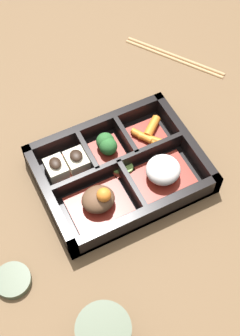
{
  "coord_description": "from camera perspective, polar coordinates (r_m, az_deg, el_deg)",
  "views": [
    {
      "loc": [
        0.18,
        0.36,
        0.67
      ],
      "look_at": [
        0.0,
        0.0,
        0.03
      ],
      "focal_mm": 50.0,
      "sensor_mm": 36.0,
      "label": 1
    }
  ],
  "objects": [
    {
      "name": "tea_cup",
      "position": [
        0.65,
        -1.97,
        -19.6
      ],
      "size": [
        0.07,
        0.07,
        0.07
      ],
      "color": "#424C38",
      "rests_on": "ground_plane"
    },
    {
      "name": "bowl_tofu",
      "position": [
        0.78,
        -6.54,
        0.39
      ],
      "size": [
        0.07,
        0.06,
        0.04
      ],
      "color": "maroon",
      "rests_on": "bento_base"
    },
    {
      "name": "bowl_carrots",
      "position": [
        0.82,
        3.37,
        4.13
      ],
      "size": [
        0.07,
        0.06,
        0.02
      ],
      "color": "maroon",
      "rests_on": "bento_base"
    },
    {
      "name": "chopsticks",
      "position": [
        0.96,
        6.66,
        13.36
      ],
      "size": [
        0.13,
        0.18,
        0.01
      ],
      "color": "#A87F51",
      "rests_on": "ground_plane"
    },
    {
      "name": "bowl_greens",
      "position": [
        0.79,
        -1.67,
        2.81
      ],
      "size": [
        0.05,
        0.06,
        0.04
      ],
      "color": "maroon",
      "rests_on": "bento_base"
    },
    {
      "name": "bowl_rice",
      "position": [
        0.76,
        5.25,
        -0.42
      ],
      "size": [
        0.1,
        0.07,
        0.04
      ],
      "color": "maroon",
      "rests_on": "bento_base"
    },
    {
      "name": "ground_plane",
      "position": [
        0.79,
        0.0,
        -0.97
      ],
      "size": [
        3.0,
        3.0,
        0.0
      ],
      "primitive_type": "plane",
      "color": "brown"
    },
    {
      "name": "bowl_pickles",
      "position": [
        0.78,
        0.21,
        0.1
      ],
      "size": [
        0.04,
        0.03,
        0.01
      ],
      "color": "maroon",
      "rests_on": "bento_base"
    },
    {
      "name": "sauce_dish",
      "position": [
        0.72,
        -12.94,
        -13.18
      ],
      "size": [
        0.05,
        0.05,
        0.01
      ],
      "color": "#424C38",
      "rests_on": "ground_plane"
    },
    {
      "name": "bowl_stew",
      "position": [
        0.73,
        -2.6,
        -3.98
      ],
      "size": [
        0.1,
        0.07,
        0.05
      ],
      "color": "maroon",
      "rests_on": "bento_base"
    },
    {
      "name": "bento_rim",
      "position": [
        0.77,
        -0.09,
        -0.03
      ],
      "size": [
        0.26,
        0.2,
        0.04
      ],
      "color": "black",
      "rests_on": "ground_plane"
    },
    {
      "name": "bento_base",
      "position": [
        0.78,
        0.0,
        -0.78
      ],
      "size": [
        0.26,
        0.2,
        0.01
      ],
      "color": "black",
      "rests_on": "ground_plane"
    }
  ]
}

